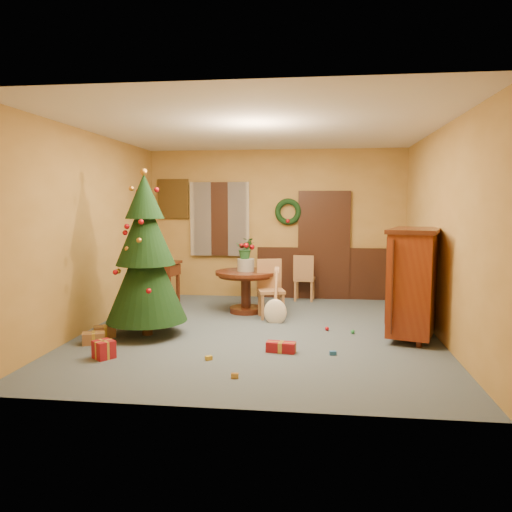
% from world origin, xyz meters
% --- Properties ---
extents(room_envelope, '(5.50, 5.50, 5.50)m').
position_xyz_m(room_envelope, '(0.21, 2.70, 1.12)').
color(room_envelope, '#384352').
rests_on(room_envelope, ground).
extents(dining_table, '(1.04, 1.04, 0.71)m').
position_xyz_m(dining_table, '(-0.38, 1.27, 0.50)').
color(dining_table, black).
rests_on(dining_table, floor).
extents(urn, '(0.29, 0.29, 0.21)m').
position_xyz_m(urn, '(-0.38, 1.27, 0.82)').
color(urn, slate).
rests_on(urn, dining_table).
extents(centerpiece_plant, '(0.32, 0.28, 0.36)m').
position_xyz_m(centerpiece_plant, '(-0.38, 1.27, 1.10)').
color(centerpiece_plant, '#1E4C23').
rests_on(centerpiece_plant, urn).
extents(chair_near, '(0.50, 0.50, 0.95)m').
position_xyz_m(chair_near, '(0.07, 1.00, 0.51)').
color(chair_near, olive).
rests_on(chair_near, floor).
extents(chair_far, '(0.42, 0.42, 0.89)m').
position_xyz_m(chair_far, '(0.58, 2.41, 0.47)').
color(chair_far, olive).
rests_on(chair_far, floor).
extents(guitar, '(0.42, 0.59, 0.83)m').
position_xyz_m(guitar, '(0.19, 0.58, 0.42)').
color(guitar, beige).
rests_on(guitar, floor).
extents(plant_stand, '(0.30, 0.30, 0.76)m').
position_xyz_m(plant_stand, '(-0.51, 2.23, 0.48)').
color(plant_stand, black).
rests_on(plant_stand, floor).
extents(stand_plant, '(0.27, 0.25, 0.41)m').
position_xyz_m(stand_plant, '(-0.51, 2.23, 0.97)').
color(stand_plant, '#19471E').
rests_on(stand_plant, plant_stand).
extents(christmas_tree, '(1.13, 1.13, 2.34)m').
position_xyz_m(christmas_tree, '(-1.56, -0.35, 1.11)').
color(christmas_tree, '#382111').
rests_on(christmas_tree, floor).
extents(writing_desk, '(0.99, 0.64, 0.81)m').
position_xyz_m(writing_desk, '(-2.15, 1.77, 0.61)').
color(writing_desk, black).
rests_on(writing_desk, floor).
extents(sideboard, '(0.95, 1.32, 1.52)m').
position_xyz_m(sideboard, '(2.15, -0.04, 0.81)').
color(sideboard, '#520E09').
rests_on(sideboard, floor).
extents(gift_a, '(0.34, 0.31, 0.15)m').
position_xyz_m(gift_a, '(-2.11, -0.88, 0.08)').
color(gift_a, brown).
rests_on(gift_a, floor).
extents(gift_b, '(0.30, 0.30, 0.22)m').
position_xyz_m(gift_b, '(-1.71, -1.46, 0.11)').
color(gift_b, maroon).
rests_on(gift_b, floor).
extents(gift_c, '(0.34, 0.31, 0.15)m').
position_xyz_m(gift_c, '(-2.11, -0.53, 0.08)').
color(gift_c, brown).
rests_on(gift_c, floor).
extents(gift_d, '(0.38, 0.20, 0.13)m').
position_xyz_m(gift_d, '(0.39, -0.95, 0.06)').
color(gift_d, maroon).
rests_on(gift_d, floor).
extents(toy_a, '(0.09, 0.07, 0.05)m').
position_xyz_m(toy_a, '(1.03, -1.00, 0.03)').
color(toy_a, '#245EA0').
rests_on(toy_a, floor).
extents(toy_b, '(0.06, 0.06, 0.06)m').
position_xyz_m(toy_b, '(1.34, 0.06, 0.03)').
color(toy_b, '#23823A').
rests_on(toy_b, floor).
extents(toy_c, '(0.09, 0.09, 0.05)m').
position_xyz_m(toy_c, '(-0.44, -1.38, 0.03)').
color(toy_c, '#B39021').
rests_on(toy_c, floor).
extents(toy_d, '(0.06, 0.06, 0.06)m').
position_xyz_m(toy_d, '(0.98, 0.19, 0.03)').
color(toy_d, '#AA0B14').
rests_on(toy_d, floor).
extents(toy_e, '(0.08, 0.06, 0.05)m').
position_xyz_m(toy_e, '(-0.03, -1.95, 0.03)').
color(toy_e, '#C2802D').
rests_on(toy_e, floor).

